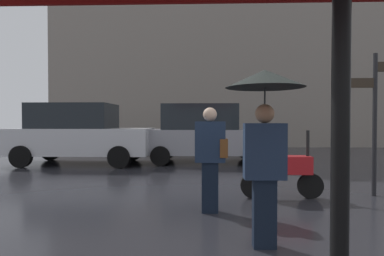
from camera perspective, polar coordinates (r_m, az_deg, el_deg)
pedestrian_with_umbrella at (r=3.62m, az=12.79°, el=2.51°), size 0.87×0.87×1.96m
pedestrian_with_bag at (r=4.93m, az=3.39°, el=-4.46°), size 0.50×0.24×1.61m
parked_scooter at (r=6.08m, az=15.20°, el=-6.80°), size 1.49×0.32×1.23m
parked_car_left at (r=11.17m, az=-19.41°, el=-0.93°), size 4.58×2.06×1.97m
parked_car_right at (r=10.95m, az=2.20°, el=-0.98°), size 4.50×2.04×1.97m
street_signpost at (r=6.91m, az=29.76°, el=2.93°), size 1.08×0.08×2.67m
building_block at (r=19.83m, az=4.50°, el=18.78°), size 18.76×2.82×14.79m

